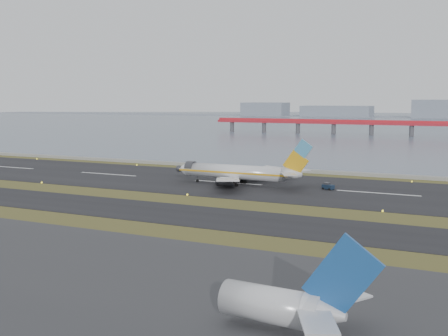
{
  "coord_description": "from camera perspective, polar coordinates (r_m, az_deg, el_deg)",
  "views": [
    {
      "loc": [
        63.96,
        -106.33,
        22.58
      ],
      "look_at": [
        2.66,
        22.0,
        5.11
      ],
      "focal_mm": 45.0,
      "sensor_mm": 36.0,
      "label": 1
    }
  ],
  "objects": [
    {
      "name": "airliner",
      "position": [
        147.54,
        1.56,
        -0.45
      ],
      "size": [
        38.52,
        32.89,
        12.8
      ],
      "color": "silver",
      "rests_on": "ground"
    },
    {
      "name": "red_pier",
      "position": [
        359.36,
        18.54,
        4.2
      ],
      "size": [
        260.0,
        5.0,
        10.2
      ],
      "color": "red",
      "rests_on": "ground"
    },
    {
      "name": "taxiway_strip",
      "position": [
        116.18,
        -8.46,
        -4.26
      ],
      "size": [
        1000.0,
        18.0,
        0.1
      ],
      "primitive_type": "cube",
      "color": "black",
      "rests_on": "ground"
    },
    {
      "name": "runway_strip",
      "position": [
        152.27,
        0.4,
        -1.51
      ],
      "size": [
        1000.0,
        45.0,
        0.1
      ],
      "primitive_type": "cube",
      "color": "black",
      "rests_on": "ground"
    },
    {
      "name": "pushback_tug",
      "position": [
        142.83,
        10.52,
        -1.85
      ],
      "size": [
        3.26,
        2.59,
        1.83
      ],
      "rotation": [
        0.0,
        0.0,
        -0.39
      ],
      "color": "#121F32",
      "rests_on": "ground"
    },
    {
      "name": "second_airliner_tail",
      "position": [
        55.75,
        6.77,
        -13.73
      ],
      "size": [
        15.94,
        13.24,
        9.86
      ],
      "rotation": [
        0.0,
        0.0,
        -0.06
      ],
      "color": "silver",
      "rests_on": "ground"
    },
    {
      "name": "far_shoreline",
      "position": [
        728.26,
        21.66,
        5.21
      ],
      "size": [
        1400.0,
        80.0,
        60.5
      ],
      "color": "gray",
      "rests_on": "ground"
    },
    {
      "name": "ground",
      "position": [
        126.12,
        -5.41,
        -3.34
      ],
      "size": [
        1000.0,
        1000.0,
        0.0
      ],
      "primitive_type": "plane",
      "color": "#3D4719",
      "rests_on": "ground"
    },
    {
      "name": "seawall",
      "position": [
        179.57,
        4.47,
        -0.08
      ],
      "size": [
        1000.0,
        2.5,
        1.0
      ],
      "primitive_type": "cube",
      "color": "gray",
      "rests_on": "ground"
    },
    {
      "name": "bay_water",
      "position": [
        570.38,
        19.13,
        4.35
      ],
      "size": [
        1400.0,
        800.0,
        1.3
      ],
      "primitive_type": "cube",
      "color": "#4A586A",
      "rests_on": "ground"
    }
  ]
}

